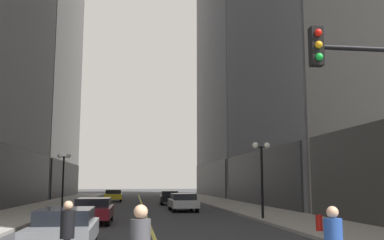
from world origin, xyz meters
TOP-DOWN VIEW (x-y plane):
  - ground_plane at (0.00, 35.00)m, footprint 200.00×200.00m
  - sidewalk_left at (-8.25, 35.00)m, footprint 4.50×78.00m
  - sidewalk_right at (8.25, 35.00)m, footprint 4.50×78.00m
  - lane_centre_stripe at (0.00, 35.00)m, footprint 0.16×70.00m
  - building_right_far at (17.64, 60.00)m, footprint 14.49×26.00m
  - car_grey at (-2.97, 9.37)m, footprint 1.96×4.66m
  - car_maroon at (-2.93, 18.77)m, footprint 1.96×4.46m
  - car_silver at (2.86, 27.65)m, footprint 1.98×4.25m
  - car_black at (2.61, 37.26)m, footprint 1.87×4.38m
  - car_yellow at (-3.08, 44.91)m, footprint 2.04×4.22m
  - pedestrian_in_black_coat at (-2.39, 5.82)m, footprint 0.41×0.41m
  - street_lamp_left_far at (-6.40, 30.56)m, footprint 1.06×0.36m
  - street_lamp_right_mid at (6.40, 18.99)m, footprint 1.06×0.36m
  - fire_hydrant_right at (6.90, 12.58)m, footprint 0.28×0.28m

SIDE VIEW (x-z plane):
  - ground_plane at x=0.00m, z-range 0.00..0.00m
  - lane_centre_stripe at x=0.00m, z-range 0.00..0.01m
  - sidewalk_left at x=-8.25m, z-range 0.00..0.15m
  - sidewalk_right at x=8.25m, z-range 0.00..0.15m
  - fire_hydrant_right at x=6.90m, z-range 0.00..0.80m
  - car_black at x=2.61m, z-range 0.06..1.38m
  - car_yellow at x=-3.08m, z-range 0.06..1.38m
  - car_silver at x=2.86m, z-range 0.06..1.38m
  - car_maroon at x=-2.93m, z-range 0.06..1.38m
  - car_grey at x=-2.97m, z-range 0.06..1.38m
  - pedestrian_in_black_coat at x=-2.39m, z-range 0.14..1.86m
  - street_lamp_left_far at x=-6.40m, z-range 1.04..5.47m
  - street_lamp_right_mid at x=6.40m, z-range 1.04..5.47m
  - building_right_far at x=17.64m, z-range -0.07..45.83m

